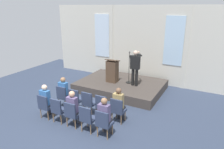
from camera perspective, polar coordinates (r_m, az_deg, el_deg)
name	(u,v)px	position (r m, az deg, el deg)	size (l,w,h in m)	color
ground_plane	(75,125)	(7.63, -10.07, -13.49)	(14.07, 14.07, 0.00)	#2D384C
rear_partition	(135,44)	(11.38, 6.49, 8.38)	(10.25, 0.14, 4.06)	beige
stage_platform	(121,86)	(10.35, 2.44, -3.10)	(4.02, 2.87, 0.42)	#3F3833
speaker	(135,66)	(9.55, 6.40, 2.47)	(0.50, 0.69, 1.68)	black
mic_stand	(129,76)	(10.05, 4.66, -0.47)	(0.28, 0.28, 1.56)	black
lectern	(112,71)	(10.11, 0.07, 0.99)	(0.60, 0.48, 1.16)	#4C3828
chair_r0_c0	(63,95)	(8.69, -13.28, -5.61)	(0.46, 0.44, 0.94)	olive
audience_r0_c0	(64,90)	(8.68, -13.01, -4.29)	(0.36, 0.39, 1.30)	#2D2D33
chair_r0_c1	(76,98)	(8.32, -10.02, -6.50)	(0.46, 0.44, 0.94)	olive
chair_r0_c2	(89,102)	(7.98, -6.46, -7.45)	(0.46, 0.44, 0.94)	olive
chair_r0_c3	(103,105)	(7.67, -2.59, -8.44)	(0.46, 0.44, 0.94)	olive
chair_r0_c4	(118,109)	(7.41, 1.61, -9.47)	(0.46, 0.44, 0.94)	olive
audience_r0_c4	(119,103)	(7.39, 1.91, -7.86)	(0.36, 0.39, 1.32)	#2D2D33
chair_r1_c0	(45,105)	(8.06, -17.90, -8.02)	(0.46, 0.44, 0.94)	olive
audience_r1_c0	(46,99)	(8.03, -17.62, -6.54)	(0.36, 0.39, 1.32)	#2D2D33
chair_r1_c1	(58,109)	(7.66, -14.60, -9.14)	(0.46, 0.44, 0.94)	olive
chair_r1_c2	(72,113)	(7.28, -10.91, -10.35)	(0.46, 0.44, 0.94)	olive
audience_r1_c2	(73,107)	(7.25, -10.60, -8.72)	(0.36, 0.39, 1.32)	#2D2D33
chair_r1_c3	(87,117)	(6.95, -6.83, -11.63)	(0.46, 0.44, 0.94)	olive
chair_r1_c4	(104,122)	(6.65, -2.31, -12.97)	(0.46, 0.44, 0.94)	olive
audience_r1_c4	(105,115)	(6.61, -1.97, -11.10)	(0.36, 0.39, 1.34)	#2D2D33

